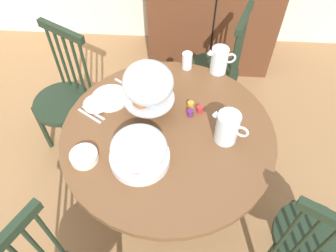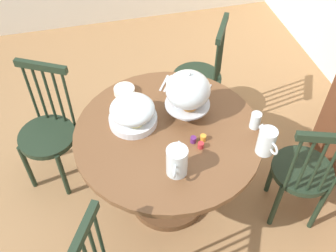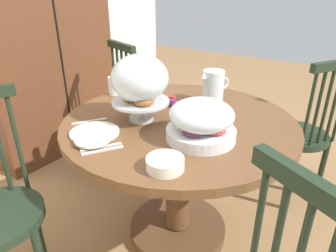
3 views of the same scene
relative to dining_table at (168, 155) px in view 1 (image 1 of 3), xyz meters
The scene contains 19 objects.
ground_plane 0.53m from the dining_table, 149.71° to the left, with size 10.00×10.00×0.00m, color #997047.
dining_table is the anchor object (origin of this frame).
windsor_chair_near_window 0.88m from the dining_table, 30.08° to the right, with size 0.45×0.45×0.97m.
windsor_chair_by_cabinet 0.88m from the dining_table, 69.50° to the left, with size 0.43×0.43×0.97m.
windsor_chair_facing_door 0.88m from the dining_table, 149.19° to the left, with size 0.45×0.45×0.97m.
pastry_stand_with_dome 0.46m from the dining_table, 127.42° to the left, with size 0.28×0.28×0.34m.
fruit_platter_covered 0.38m from the dining_table, 123.74° to the right, with size 0.30×0.30×0.18m.
orange_juice_pitcher 0.43m from the dining_table, ahead, with size 0.19×0.12×0.18m.
milk_pitcher 0.65m from the dining_table, 60.86° to the left, with size 0.19×0.10×0.17m.
china_plate_large 0.48m from the dining_table, 147.65° to the left, with size 0.22×0.22×0.01m, color white.
china_plate_small 0.51m from the dining_table, 158.72° to the left, with size 0.15×0.15×0.01m, color white.
cereal_bowl 0.52m from the dining_table, 153.76° to the right, with size 0.14×0.14×0.04m, color white.
drinking_glass 0.60m from the dining_table, 80.74° to the left, with size 0.06×0.06×0.11m, color silver.
jam_jar_strawberry 0.33m from the dining_table, 42.78° to the left, with size 0.04×0.04×0.04m, color #B7282D.
jam_jar_apricot 0.33m from the dining_table, 58.04° to the left, with size 0.04×0.04×0.04m, color orange.
jam_jar_grape 0.30m from the dining_table, 47.26° to the left, with size 0.04×0.04×0.04m, color #5B2366.
table_knife 0.50m from the dining_table, 166.12° to the left, with size 0.17×0.01×0.01m, color silver.
dinner_fork 0.51m from the dining_table, 169.73° to the left, with size 0.17×0.01×0.01m, color silver.
soup_spoon 0.50m from the dining_table, 129.17° to the left, with size 0.17×0.01×0.01m, color silver.
Camera 1 is at (0.18, -1.14, 2.13)m, focal length 34.88 mm.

